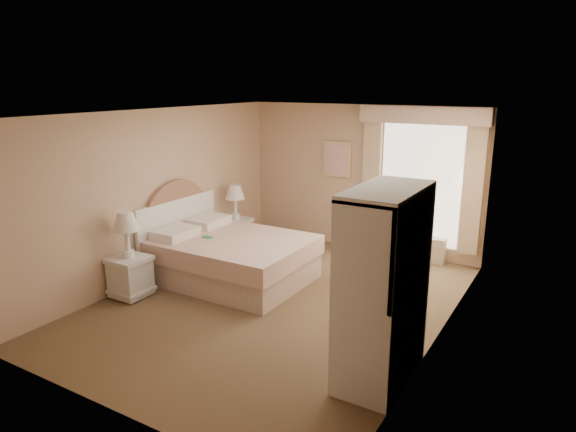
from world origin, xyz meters
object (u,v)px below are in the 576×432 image
Objects in this scene: nightstand_far at (236,225)px; armoire at (383,302)px; nightstand_near at (129,266)px; cafe_chair at (401,239)px; round_table at (376,243)px; bed at (226,255)px.

nightstand_far is 0.58× the size of armoire.
cafe_chair is (2.81, 2.98, 0.02)m from nightstand_near.
round_table is 0.39× the size of armoire.
nightstand_near is at bearing 178.19° from armoire.
bed is 1.85× the size of nightstand_near.
cafe_chair is at bearing 46.65° from nightstand_near.
nightstand_near is 3.60m from round_table.
armoire reaches higher than nightstand_far.
armoire is (0.84, -3.09, 0.33)m from cafe_chair.
bed reaches higher than nightstand_far.
nightstand_near is 1.46× the size of cafe_chair.
bed is 2.27m from round_table.
nightstand_near is 4.09m from cafe_chair.
armoire is at bearing -24.37° from bed.
armoire reaches higher than bed.
armoire is at bearing -67.81° from round_table.
cafe_chair is at bearing 40.24° from bed.
nightstand_near is 1.57× the size of round_table.
armoire is at bearing -34.95° from nightstand_far.
nightstand_near reaches higher than cafe_chair.
nightstand_far is 4.47m from armoire.
cafe_chair is 3.22m from armoire.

